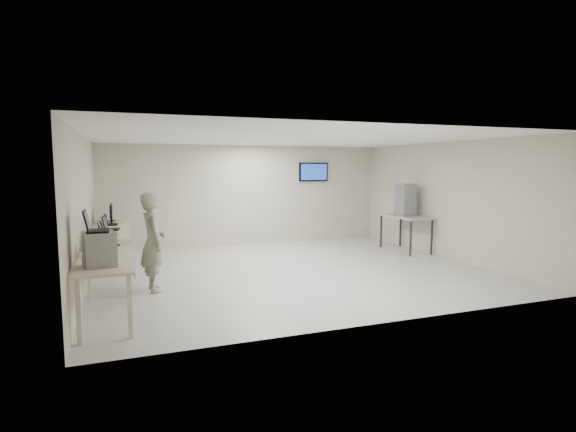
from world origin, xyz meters
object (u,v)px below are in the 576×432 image
object	(u,v)px
soldier	(153,242)
side_table	(406,218)
equipment_box	(99,249)
workbench	(110,242)

from	to	relation	value
soldier	side_table	distance (m)	6.67
equipment_box	soldier	size ratio (longest dim) A/B	0.26
equipment_box	side_table	xyz separation A→B (m)	(7.25, 3.50, -0.27)
equipment_box	soldier	world-z (taller)	soldier
workbench	equipment_box	distance (m)	2.47
equipment_box	soldier	bearing A→B (deg)	55.67
workbench	equipment_box	world-z (taller)	equipment_box
equipment_box	side_table	size ratio (longest dim) A/B	0.30
workbench	side_table	bearing A→B (deg)	8.33
workbench	soldier	xyz separation A→B (m)	(0.73, -0.63, 0.06)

